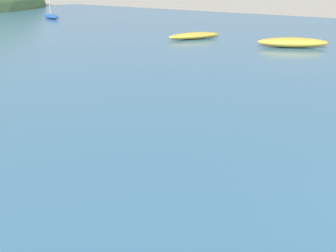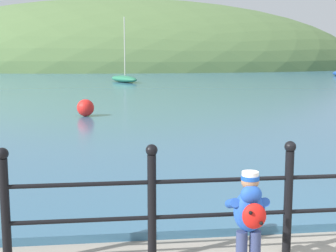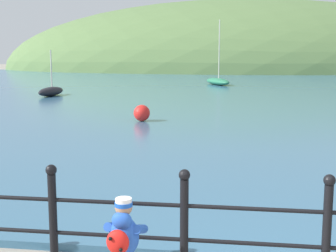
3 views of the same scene
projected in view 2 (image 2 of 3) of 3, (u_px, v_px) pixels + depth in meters
water at (146, 83)px, 35.00m from camera, size 80.00×60.00×0.10m
far_hillside at (128, 69)px, 70.61m from camera, size 71.72×39.45×20.42m
child_in_coat at (250, 213)px, 4.40m from camera, size 0.40×0.54×1.00m
boat_twin_mast at (124, 79)px, 34.62m from camera, size 2.47×3.95×4.73m
mooring_buoy at (85, 108)px, 15.30m from camera, size 0.56×0.56×0.56m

